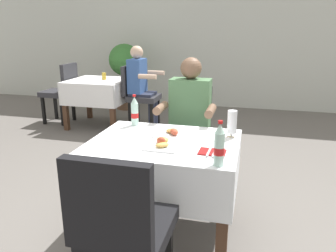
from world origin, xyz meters
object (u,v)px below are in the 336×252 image
Objects in this scene: background_chair_right at (138,93)px; background_patron at (141,83)px; main_dining_table at (165,164)px; seated_diner_far at (189,119)px; plate_near_camera at (162,144)px; chair_far_diner_seat at (187,132)px; chair_near_camera_side at (123,226)px; background_chair_left at (62,89)px; cola_bottle_primary at (219,146)px; background_dining_table at (99,91)px; potted_plant_corner at (125,67)px; plate_far_diner at (172,133)px; cola_bottle_secondary at (135,112)px; napkin_cutlery_set at (212,152)px; background_table_tumbler at (104,76)px; beer_glass_left at (232,124)px.

background_patron is (0.05, 0.00, 0.16)m from background_chair_right.
background_chair_right is at bearing 113.60° from main_dining_table.
plate_near_camera is at bearing -91.56° from seated_diner_far.
chair_far_diner_seat is 1.60m from chair_near_camera_side.
cola_bottle_primary is at bearing -45.31° from background_chair_left.
potted_plant_corner reaches higher than background_dining_table.
plate_far_diner is 0.40m from cola_bottle_secondary.
plate_far_diner is at bearing -44.23° from background_chair_left.
cola_bottle_secondary is at bearing -57.22° from background_dining_table.
background_chair_right reaches higher than plate_far_diner.
background_table_tumbler is (-2.02, 2.69, 0.05)m from napkin_cutlery_set.
beer_glass_left is at bearing -8.75° from cola_bottle_secondary.
main_dining_table is at bearing -67.34° from background_patron.
cola_bottle_secondary is 0.26× the size of background_chair_left.
cola_bottle_primary is (0.42, 0.46, 0.30)m from chair_near_camera_side.
beer_glass_left is (0.43, 0.31, 0.08)m from plate_near_camera.
cola_bottle_primary reaches higher than background_dining_table.
plate_near_camera is (-0.02, -0.81, 0.04)m from seated_diner_far.
seated_diner_far is 0.66m from beer_glass_left.
seated_diner_far reaches higher than background_chair_right.
plate_far_diner is at bearing -63.07° from potted_plant_corner.
chair_near_camera_side is at bearing -71.66° from background_chair_right.
background_patron reaches higher than beer_glass_left.
background_chair_right is 0.61m from background_table_tumbler.
background_patron is at bearing -58.29° from potted_plant_corner.
background_table_tumbler is at bearing 177.66° from background_chair_right.
background_chair_left is 1.36m from potted_plant_corner.
background_patron is at bearing 117.21° from cola_bottle_primary.
cola_bottle_secondary reaches higher than beer_glass_left.
potted_plant_corner is (-1.82, 3.01, 0.09)m from seated_diner_far.
beer_glass_left is 2.81m from background_chair_right.
cola_bottle_primary is at bearing -62.79° from background_patron.
main_dining_table is at bearing -93.42° from seated_diner_far.
cola_bottle_secondary is at bearing 136.87° from main_dining_table.
seated_diner_far is at bearing 129.70° from beer_glass_left.
chair_far_diner_seat is 1.25m from cola_bottle_primary.
plate_near_camera is at bearing -57.68° from background_table_tumbler.
potted_plant_corner is (-0.68, 1.18, 0.25)m from background_chair_right.
plate_far_diner is at bearing -88.21° from chair_far_diner_seat.
background_chair_left is at bearing 180.00° from background_chair_right.
background_chair_left is at bearing 132.63° from plate_near_camera.
main_dining_table is 1.08× the size of background_chair_right.
seated_diner_far is 1.00× the size of background_patron.
napkin_cutlery_set is (0.36, -0.15, 0.18)m from main_dining_table.
cola_bottle_primary reaches higher than chair_far_diner_seat.
beer_glass_left is 3.70m from background_chair_left.
chair_far_diner_seat reaches higher than plate_far_diner.
cola_bottle_primary is at bearing -61.43° from potted_plant_corner.
chair_far_diner_seat is at bearing 110.75° from seated_diner_far.
main_dining_table is 5.15× the size of beer_glass_left.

